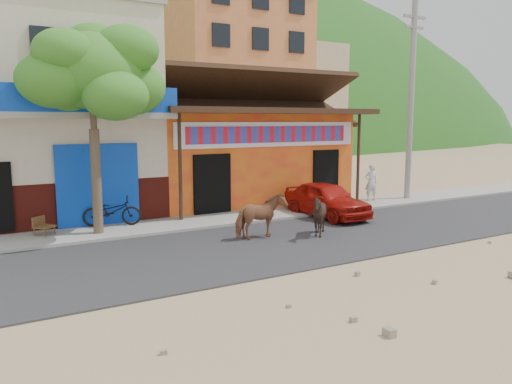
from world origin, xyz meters
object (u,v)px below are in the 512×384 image
tree (94,129)px  cafe_chair_right (44,218)px  utility_pole (411,102)px  red_car (326,199)px  scooter (112,211)px  pedestrian (371,183)px  cow_tan (261,216)px  cow_dark (319,215)px

tree → cafe_chair_right: size_ratio=5.98×
utility_pole → red_car: (-5.29, -1.26, -3.47)m
scooter → pedestrian: (10.38, -0.34, 0.28)m
red_car → cafe_chair_right: (-8.91, 1.51, -0.03)m
pedestrian → scooter: bearing=17.5°
pedestrian → cafe_chair_right: size_ratio=1.47×
tree → scooter: 2.72m
cow_tan → pedestrian: pedestrian is taller
pedestrian → tree: bearing=21.7°
cow_tan → cafe_chair_right: cow_tan is taller
tree → utility_pole: 12.84m
utility_pole → red_car: utility_pole is taller
cow_tan → cow_dark: cow_tan is taller
cow_dark → pedestrian: (5.47, 3.71, 0.20)m
utility_pole → cafe_chair_right: (-14.20, 0.25, -3.50)m
red_car → cow_dark: bearing=-133.0°
red_car → cafe_chair_right: size_ratio=3.58×
cow_dark → pedestrian: pedestrian is taller
red_car → pedestrian: size_ratio=2.43×
tree → red_car: tree is taller
cow_tan → red_car: (3.63, 1.64, -0.02)m
cafe_chair_right → pedestrian: bearing=-39.6°
cafe_chair_right → cow_tan: bearing=-70.4°
red_car → cow_tan: bearing=-156.6°
cow_dark → cafe_chair_right: cow_dark is taller
cow_dark → cafe_chair_right: (-6.91, 3.72, -0.03)m
tree → cafe_chair_right: bearing=162.1°
cow_dark → red_car: bearing=133.5°
scooter → utility_pole: bearing=-74.4°
utility_pole → scooter: 12.72m
scooter → cow_tan: bearing=-118.4°
utility_pole → scooter: bearing=177.3°
cow_tan → scooter: 4.78m
tree → red_car: bearing=-8.0°
tree → utility_pole: bearing=0.9°
scooter → pedestrian: pedestrian is taller
red_car → cafe_chair_right: bearing=169.4°
cow_tan → cafe_chair_right: size_ratio=1.50×
cow_dark → cafe_chair_right: bearing=-122.8°
red_car → tree: bearing=171.0°
tree → cow_dark: (5.51, -3.27, -2.47)m
scooter → cafe_chair_right: size_ratio=1.74×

